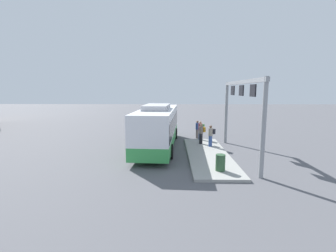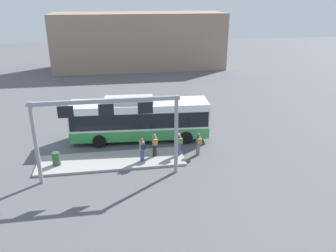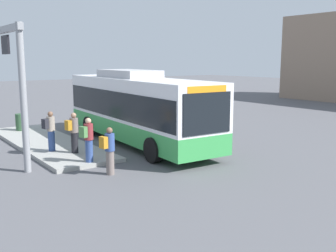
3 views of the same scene
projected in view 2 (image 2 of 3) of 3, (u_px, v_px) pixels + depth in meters
ground_plane at (140, 139)px, 27.01m from camera, size 120.00×120.00×0.00m
platform_curb at (112, 161)px, 23.34m from camera, size 10.00×2.80×0.16m
bus_main at (140, 118)px, 26.35m from camera, size 10.76×3.18×3.46m
person_boarding at (198, 144)px, 24.03m from camera, size 0.39×0.56×1.67m
person_waiting_near at (179, 144)px, 23.66m from camera, size 0.46×0.59×1.67m
person_waiting_mid at (142, 149)px, 22.81m from camera, size 0.42×0.58×1.67m
person_waiting_far at (155, 144)px, 23.53m from camera, size 0.39×0.56×1.67m
platform_sign_gantry at (107, 122)px, 20.05m from camera, size 8.79×0.24×5.20m
station_building at (139, 41)px, 51.53m from camera, size 25.48×8.00×8.23m
trash_bin at (56, 159)px, 22.47m from camera, size 0.52×0.52×0.90m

